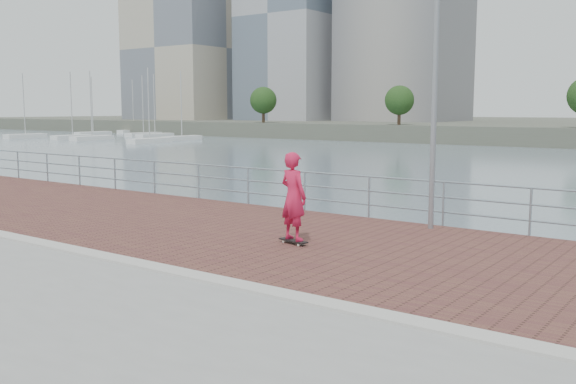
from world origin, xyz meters
The scene contains 7 objects.
brick_lane centered at (0.00, 3.60, 0.01)m, with size 40.00×6.80×0.02m, color brown.
curb centered at (0.00, 0.00, 0.03)m, with size 40.00×0.40×0.06m, color #B7B5AD.
guardrail centered at (0.00, 7.00, 0.69)m, with size 39.06×0.06×1.13m.
street_lamp centered at (0.93, 6.02, 4.65)m, with size 0.48×1.39×6.55m.
skateboard centered at (-0.69, 3.14, 0.09)m, with size 0.75×0.33×0.08m.
skateboarder centered at (-0.69, 3.14, 1.03)m, with size 0.68×0.44×1.86m, color #D01B44.
marina centered at (-78.84, 61.44, -1.52)m, with size 32.13×31.42×10.52m.
Camera 1 is at (7.06, -7.65, 2.86)m, focal length 40.00 mm.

